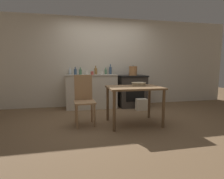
{
  "coord_description": "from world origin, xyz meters",
  "views": [
    {
      "loc": [
        -0.85,
        -3.59,
        1.16
      ],
      "look_at": [
        0.0,
        0.49,
        0.61
      ],
      "focal_mm": 28.0,
      "sensor_mm": 36.0,
      "label": 1
    }
  ],
  "objects_px": {
    "stock_pot": "(133,71)",
    "bottle_mid_left": "(110,70)",
    "mixing_bowl_large": "(139,84)",
    "cup_mid_right": "(92,73)",
    "stove": "(132,91)",
    "chair": "(84,98)",
    "cup_far_right": "(87,73)",
    "bottle_left": "(96,71)",
    "cup_right": "(102,73)",
    "bottle_center_left": "(70,72)",
    "work_table": "(134,92)",
    "flour_sack": "(141,104)",
    "bottle_center_right": "(106,72)",
    "bottle_far_left": "(75,72)",
    "bottle_center": "(80,72)"
  },
  "relations": [
    {
      "from": "stock_pot",
      "to": "bottle_mid_left",
      "type": "bearing_deg",
      "value": 154.06
    },
    {
      "from": "stock_pot",
      "to": "bottle_far_left",
      "type": "distance_m",
      "value": 1.62
    },
    {
      "from": "bottle_center_left",
      "to": "cup_right",
      "type": "height_order",
      "value": "bottle_center_left"
    },
    {
      "from": "stock_pot",
      "to": "cup_right",
      "type": "height_order",
      "value": "stock_pot"
    },
    {
      "from": "bottle_left",
      "to": "cup_right",
      "type": "distance_m",
      "value": 0.27
    },
    {
      "from": "bottle_left",
      "to": "mixing_bowl_large",
      "type": "bearing_deg",
      "value": -65.04
    },
    {
      "from": "stock_pot",
      "to": "cup_far_right",
      "type": "xyz_separation_m",
      "value": [
        -1.32,
        -0.02,
        -0.05
      ]
    },
    {
      "from": "stove",
      "to": "cup_far_right",
      "type": "bearing_deg",
      "value": -177.26
    },
    {
      "from": "bottle_far_left",
      "to": "cup_right",
      "type": "xyz_separation_m",
      "value": [
        0.71,
        -0.17,
        -0.03
      ]
    },
    {
      "from": "flour_sack",
      "to": "bottle_center_right",
      "type": "relative_size",
      "value": 1.62
    },
    {
      "from": "cup_right",
      "to": "cup_far_right",
      "type": "distance_m",
      "value": 0.41
    },
    {
      "from": "bottle_center_left",
      "to": "stock_pot",
      "type": "bearing_deg",
      "value": -9.23
    },
    {
      "from": "work_table",
      "to": "mixing_bowl_large",
      "type": "distance_m",
      "value": 0.26
    },
    {
      "from": "stove",
      "to": "cup_right",
      "type": "distance_m",
      "value": 1.03
    },
    {
      "from": "stock_pot",
      "to": "cup_far_right",
      "type": "height_order",
      "value": "stock_pot"
    },
    {
      "from": "flour_sack",
      "to": "bottle_center",
      "type": "height_order",
      "value": "bottle_center"
    },
    {
      "from": "bottle_center_right",
      "to": "cup_mid_right",
      "type": "distance_m",
      "value": 0.55
    },
    {
      "from": "work_table",
      "to": "bottle_left",
      "type": "bearing_deg",
      "value": 108.58
    },
    {
      "from": "stove",
      "to": "stock_pot",
      "type": "xyz_separation_m",
      "value": [
        0.02,
        -0.04,
        0.58
      ]
    },
    {
      "from": "bottle_far_left",
      "to": "bottle_mid_left",
      "type": "bearing_deg",
      "value": 7.82
    },
    {
      "from": "cup_mid_right",
      "to": "stove",
      "type": "bearing_deg",
      "value": 6.35
    },
    {
      "from": "bottle_mid_left",
      "to": "cup_right",
      "type": "distance_m",
      "value": 0.44
    },
    {
      "from": "stock_pot",
      "to": "cup_mid_right",
      "type": "height_order",
      "value": "stock_pot"
    },
    {
      "from": "mixing_bowl_large",
      "to": "cup_mid_right",
      "type": "height_order",
      "value": "cup_mid_right"
    },
    {
      "from": "chair",
      "to": "stock_pot",
      "type": "xyz_separation_m",
      "value": [
        1.45,
        1.29,
        0.51
      ]
    },
    {
      "from": "bottle_far_left",
      "to": "mixing_bowl_large",
      "type": "bearing_deg",
      "value": -49.16
    },
    {
      "from": "bottle_center",
      "to": "bottle_mid_left",
      "type": "bearing_deg",
      "value": 7.33
    },
    {
      "from": "bottle_mid_left",
      "to": "cup_far_right",
      "type": "relative_size",
      "value": 2.82
    },
    {
      "from": "flour_sack",
      "to": "bottle_center_left",
      "type": "xyz_separation_m",
      "value": [
        -1.85,
        0.74,
        0.86
      ]
    },
    {
      "from": "bottle_mid_left",
      "to": "bottle_center_left",
      "type": "relative_size",
      "value": 1.46
    },
    {
      "from": "cup_mid_right",
      "to": "cup_far_right",
      "type": "distance_m",
      "value": 0.16
    },
    {
      "from": "bottle_left",
      "to": "bottle_mid_left",
      "type": "bearing_deg",
      "value": 10.62
    },
    {
      "from": "mixing_bowl_large",
      "to": "bottle_center",
      "type": "relative_size",
      "value": 1.54
    },
    {
      "from": "cup_right",
      "to": "bottle_left",
      "type": "bearing_deg",
      "value": 121.87
    },
    {
      "from": "mixing_bowl_large",
      "to": "bottle_center_right",
      "type": "relative_size",
      "value": 1.6
    },
    {
      "from": "stove",
      "to": "chair",
      "type": "distance_m",
      "value": 1.96
    },
    {
      "from": "stove",
      "to": "chair",
      "type": "relative_size",
      "value": 0.91
    },
    {
      "from": "bottle_left",
      "to": "work_table",
      "type": "bearing_deg",
      "value": -71.42
    },
    {
      "from": "bottle_mid_left",
      "to": "cup_far_right",
      "type": "bearing_deg",
      "value": -156.72
    },
    {
      "from": "mixing_bowl_large",
      "to": "bottle_far_left",
      "type": "relative_size",
      "value": 1.45
    },
    {
      "from": "cup_right",
      "to": "bottle_center_right",
      "type": "bearing_deg",
      "value": 59.65
    },
    {
      "from": "cup_right",
      "to": "work_table",
      "type": "bearing_deg",
      "value": -73.68
    },
    {
      "from": "bottle_mid_left",
      "to": "cup_mid_right",
      "type": "relative_size",
      "value": 3.07
    },
    {
      "from": "flour_sack",
      "to": "bottle_left",
      "type": "xyz_separation_m",
      "value": [
        -1.14,
        0.66,
        0.88
      ]
    },
    {
      "from": "cup_far_right",
      "to": "mixing_bowl_large",
      "type": "bearing_deg",
      "value": -53.07
    },
    {
      "from": "bottle_left",
      "to": "bottle_center_left",
      "type": "distance_m",
      "value": 0.72
    },
    {
      "from": "stock_pot",
      "to": "bottle_left",
      "type": "bearing_deg",
      "value": 168.75
    },
    {
      "from": "flour_sack",
      "to": "mixing_bowl_large",
      "type": "relative_size",
      "value": 1.01
    },
    {
      "from": "bottle_far_left",
      "to": "cup_far_right",
      "type": "height_order",
      "value": "bottle_far_left"
    },
    {
      "from": "bottle_mid_left",
      "to": "bottle_center_left",
      "type": "height_order",
      "value": "bottle_mid_left"
    }
  ]
}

